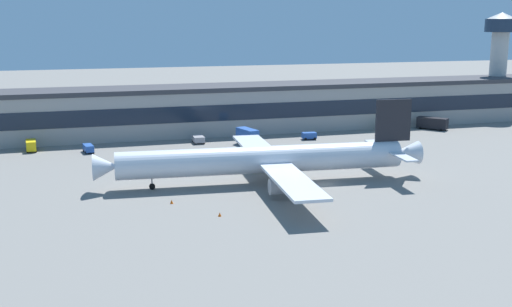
{
  "coord_description": "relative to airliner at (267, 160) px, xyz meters",
  "views": [
    {
      "loc": [
        -44.97,
        -106.45,
        30.62
      ],
      "look_at": [
        -11.11,
        7.98,
        5.0
      ],
      "focal_mm": 44.18,
      "sensor_mm": 36.0,
      "label": 1
    }
  ],
  "objects": [
    {
      "name": "ground_plane",
      "position": [
        10.18,
        -3.9,
        -4.61
      ],
      "size": [
        600.0,
        600.0,
        0.0
      ],
      "primitive_type": "plane",
      "color": "slate"
    },
    {
      "name": "terminal_building",
      "position": [
        10.18,
        56.1,
        1.87
      ],
      "size": [
        199.41,
        14.98,
        12.93
      ],
      "color": "#9E9993",
      "rests_on": "ground_plane"
    },
    {
      "name": "airliner",
      "position": [
        0.0,
        0.0,
        0.0
      ],
      "size": [
        62.83,
        54.22,
        15.38
      ],
      "color": "silver",
      "rests_on": "ground_plane"
    },
    {
      "name": "control_tower",
      "position": [
        94.85,
        59.06,
        15.66
      ],
      "size": [
        9.93,
        9.93,
        32.55
      ],
      "color": "#B7B7B2",
      "rests_on": "ground_plane"
    },
    {
      "name": "pushback_tractor",
      "position": [
        -4.64,
        42.7,
        -3.56
      ],
      "size": [
        2.75,
        4.87,
        1.75
      ],
      "color": "gray",
      "rests_on": "ground_plane"
    },
    {
      "name": "baggage_tug",
      "position": [
        23.68,
        39.04,
        -3.53
      ],
      "size": [
        3.74,
        2.33,
        1.85
      ],
      "color": "#2651A5",
      "rests_on": "ground_plane"
    },
    {
      "name": "belt_loader",
      "position": [
        49.92,
        44.61,
        -3.46
      ],
      "size": [
        6.69,
        4.19,
        1.95
      ],
      "color": "yellow",
      "rests_on": "ground_plane"
    },
    {
      "name": "follow_me_car",
      "position": [
        -31.56,
        38.61,
        -3.52
      ],
      "size": [
        2.56,
        4.64,
        1.85
      ],
      "color": "#2651A5",
      "rests_on": "ground_plane"
    },
    {
      "name": "crew_van",
      "position": [
        -44.45,
        44.18,
        -3.15
      ],
      "size": [
        2.57,
        5.34,
        2.55
      ],
      "color": "yellow",
      "rests_on": "ground_plane"
    },
    {
      "name": "fuel_truck",
      "position": [
        62.72,
        43.35,
        -2.73
      ],
      "size": [
        7.5,
        8.27,
        3.35
      ],
      "color": "black",
      "rests_on": "ground_plane"
    },
    {
      "name": "catering_truck",
      "position": [
        6.35,
        36.38,
        -2.32
      ],
      "size": [
        4.27,
        7.62,
        4.15
      ],
      "color": "#2651A5",
      "rests_on": "ground_plane"
    },
    {
      "name": "traffic_cone_0",
      "position": [
        -13.29,
        -17.43,
        -4.27
      ],
      "size": [
        0.54,
        0.54,
        0.68
      ],
      "primitive_type": "cone",
      "color": "#F2590C",
      "rests_on": "ground_plane"
    },
    {
      "name": "traffic_cone_1",
      "position": [
        -19.48,
        -8.31,
        -4.26
      ],
      "size": [
        0.56,
        0.56,
        0.7
      ],
      "primitive_type": "cone",
      "color": "#F2590C",
      "rests_on": "ground_plane"
    }
  ]
}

